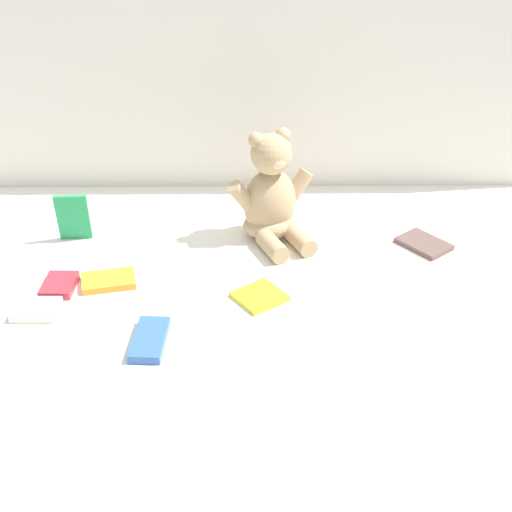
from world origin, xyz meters
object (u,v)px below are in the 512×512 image
book_case_1 (423,244)px  book_case_4 (259,296)px  book_case_0 (108,281)px  book_case_2 (72,217)px  teddy_bear (271,199)px  book_case_6 (148,340)px  book_case_3 (35,310)px  book_case_5 (58,285)px

book_case_1 → book_case_4: size_ratio=1.23×
book_case_0 → book_case_2: 0.25m
teddy_bear → book_case_4: bearing=-120.3°
book_case_0 → book_case_6: 0.26m
book_case_0 → book_case_3: book_case_3 is taller
book_case_0 → book_case_5: size_ratio=1.27×
book_case_6 → book_case_5: bearing=-37.8°
book_case_2 → book_case_5: (0.01, -0.23, -0.06)m
teddy_bear → book_case_3: size_ratio=2.91×
book_case_6 → book_case_0: bearing=-57.6°
book_case_0 → book_case_3: 0.18m
book_case_4 → book_case_5: size_ratio=1.05×
book_case_1 → book_case_6: 0.76m
teddy_bear → book_case_2: teddy_bear is taller
book_case_3 → book_case_4: bearing=96.3°
teddy_bear → book_case_1: (0.39, -0.06, -0.10)m
book_case_3 → book_case_5: 0.10m
book_case_4 → book_case_5: (-0.46, 0.04, 0.00)m
book_case_2 → book_case_3: book_case_2 is taller
book_case_0 → teddy_bear: bearing=-71.8°
teddy_bear → book_case_0: size_ratio=2.33×
teddy_bear → book_case_1: size_ratio=2.29×
book_case_1 → book_case_4: 0.48m
teddy_bear → book_case_6: (-0.26, -0.45, -0.10)m
book_case_0 → book_case_3: bearing=117.9°
book_case_5 → book_case_6: bearing=-39.8°
book_case_3 → book_case_1: bearing=107.4°
teddy_bear → book_case_5: teddy_bear is taller
book_case_0 → book_case_1: (0.78, 0.17, -0.00)m
book_case_4 → book_case_5: 0.47m
book_case_2 → book_case_4: size_ratio=1.27×
teddy_bear → book_case_1: 0.41m
book_case_1 → book_case_6: size_ratio=0.92×
teddy_bear → book_case_1: teddy_bear is taller
book_case_2 → book_case_1: bearing=-6.2°
book_case_2 → book_case_4: book_case_2 is taller
book_case_3 → book_case_4: size_ratio=0.96×
teddy_bear → book_case_6: teddy_bear is taller
book_case_5 → book_case_6: same height
teddy_bear → book_case_6: 0.53m
book_case_1 → book_case_5: (-0.89, -0.19, 0.00)m
book_case_3 → book_case_2: bearing=177.2°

